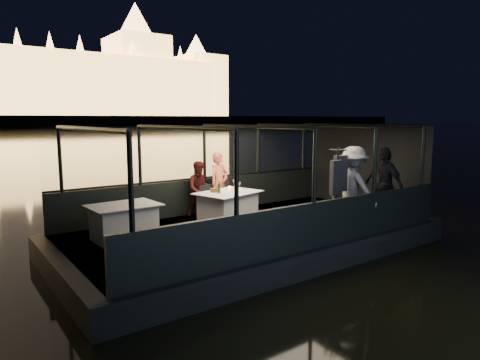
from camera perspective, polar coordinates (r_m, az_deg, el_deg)
boat_hull at (r=10.04m, az=1.35°, el=-9.06°), size 8.60×4.40×1.00m
boat_deck at (r=9.91m, az=1.36°, el=-6.40°), size 8.00×4.00×0.04m
gunwale_port at (r=11.43m, az=-4.69°, el=-2.05°), size 8.00×0.08×0.90m
gunwale_starboard at (r=8.34m, az=9.74°, el=-6.00°), size 8.00×0.08×0.90m
cabin_glass_port at (r=11.28m, az=-4.76°, el=3.71°), size 8.00×0.02×1.40m
cabin_glass_starboard at (r=8.13m, az=9.93°, el=1.88°), size 8.00×0.02×1.40m
cabin_roof_glass at (r=9.59m, az=1.41°, el=7.13°), size 8.00×4.00×0.02m
end_wall_fore at (r=7.96m, az=-22.25°, el=-2.02°), size 0.02×4.00×2.30m
end_wall_aft at (r=12.49m, az=16.18°, el=1.77°), size 0.02×4.00×2.30m
canopy_ribs at (r=9.68m, az=1.38°, el=0.31°), size 8.00×4.00×2.30m
dining_table_central at (r=10.13m, az=-1.61°, el=-3.73°), size 1.67×1.39×0.77m
dining_table_aft at (r=9.16m, az=-15.20°, el=-5.31°), size 1.42×1.06×0.73m
chair_port_left at (r=10.74m, az=-4.17°, el=-2.71°), size 0.39×0.39×0.81m
chair_port_right at (r=11.08m, az=-1.99°, el=-2.36°), size 0.49×0.49×0.93m
coat_stand at (r=9.42m, az=12.76°, el=-1.65°), size 0.57×0.48×1.87m
person_woman_coral at (r=11.08m, az=-2.81°, el=-0.78°), size 0.66×0.51×1.62m
person_man_maroon at (r=10.88m, az=-5.36°, el=-0.98°), size 0.82×0.73×1.41m
passenger_stripe at (r=9.93m, az=14.83°, el=-1.51°), size 0.71×1.23×1.88m
passenger_dark at (r=10.78m, az=18.56°, el=-0.92°), size 0.52×1.09×1.81m
wine_bottle at (r=9.88m, az=-2.81°, el=-0.92°), size 0.08×0.08×0.28m
bread_basket at (r=10.08m, az=-3.38°, el=-1.37°), size 0.28×0.28×0.09m
amber_candle at (r=10.42m, az=-1.43°, el=-1.04°), size 0.07×0.07×0.08m
plate_near at (r=10.47m, az=0.37°, el=-1.18°), size 0.28×0.28×0.01m
plate_far at (r=10.37m, az=-3.13°, el=-1.27°), size 0.23×0.23×0.01m
wine_glass_white at (r=10.01m, az=-2.92°, el=-1.11°), size 0.09×0.09×0.20m
wine_glass_red at (r=10.56m, az=-0.80°, el=-0.62°), size 0.07×0.07×0.21m
wine_glass_empty at (r=10.23m, az=-0.03°, el=-0.90°), size 0.08×0.08×0.20m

